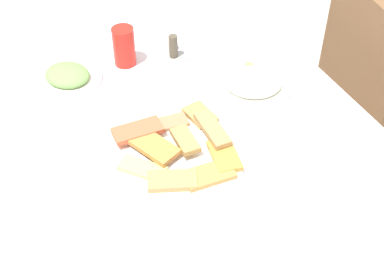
{
  "coord_description": "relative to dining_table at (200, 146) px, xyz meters",
  "views": [
    {
      "loc": [
        0.96,
        -0.48,
        1.72
      ],
      "look_at": [
        0.02,
        -0.03,
        0.76
      ],
      "focal_mm": 51.09,
      "sensor_mm": 36.0,
      "label": 1
    }
  ],
  "objects": [
    {
      "name": "salad_plate_greens",
      "position": [
        -0.09,
        0.21,
        0.09
      ],
      "size": [
        0.23,
        0.23,
        0.04
      ],
      "color": "white",
      "rests_on": "dining_table"
    },
    {
      "name": "condiment_caddy",
      "position": [
        -0.32,
        0.06,
        0.1
      ],
      "size": [
        0.09,
        0.09,
        0.09
      ],
      "color": "#B2B2B7",
      "rests_on": "dining_table"
    },
    {
      "name": "spoon",
      "position": [
        0.12,
        0.3,
        0.08
      ],
      "size": [
        0.19,
        0.08,
        0.0
      ],
      "primitive_type": "cube",
      "rotation": [
        0.0,
        0.0,
        -0.31
      ],
      "color": "silver",
      "rests_on": "paper_napkin"
    },
    {
      "name": "fork",
      "position": [
        0.12,
        0.26,
        0.08
      ],
      "size": [
        0.17,
        0.05,
        0.0
      ],
      "primitive_type": "cube",
      "rotation": [
        0.0,
        0.0,
        -0.22
      ],
      "color": "silver",
      "rests_on": "paper_napkin"
    },
    {
      "name": "dining_chair",
      "position": [
        -0.11,
        0.76,
        -0.16
      ],
      "size": [
        0.47,
        0.47,
        0.9
      ],
      "color": "brown",
      "rests_on": "ground_plane"
    },
    {
      "name": "soda_can",
      "position": [
        -0.36,
        -0.08,
        0.14
      ],
      "size": [
        0.08,
        0.08,
        0.12
      ],
      "primitive_type": "cylinder",
      "rotation": [
        0.0,
        0.0,
        0.27
      ],
      "color": "red",
      "rests_on": "dining_table"
    },
    {
      "name": "dining_table",
      "position": [
        0.0,
        0.0,
        0.0
      ],
      "size": [
        1.23,
        0.88,
        0.73
      ],
      "color": "white",
      "rests_on": "ground_plane"
    },
    {
      "name": "paper_napkin",
      "position": [
        0.12,
        0.28,
        0.08
      ],
      "size": [
        0.15,
        0.15,
        0.0
      ],
      "primitive_type": "cube",
      "rotation": [
        0.0,
        0.0,
        -0.21
      ],
      "color": "white",
      "rests_on": "dining_table"
    },
    {
      "name": "salad_plate_rice",
      "position": [
        -0.34,
        -0.26,
        0.09
      ],
      "size": [
        0.2,
        0.2,
        0.04
      ],
      "color": "white",
      "rests_on": "dining_table"
    },
    {
      "name": "pide_platter",
      "position": [
        0.07,
        -0.09,
        0.09
      ],
      "size": [
        0.35,
        0.35,
        0.04
      ],
      "color": "white",
      "rests_on": "dining_table"
    }
  ]
}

